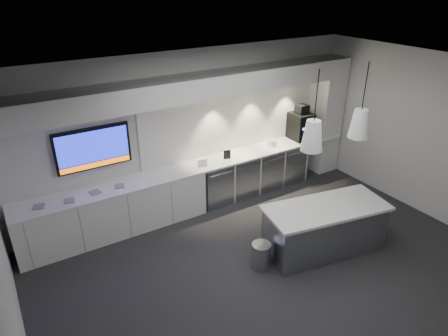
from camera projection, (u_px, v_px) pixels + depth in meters
floor at (269, 265)px, 6.35m from camera, size 7.00×7.00×0.00m
ceiling at (281, 77)px, 5.03m from camera, size 7.00×7.00×0.00m
wall_back at (193, 130)px, 7.60m from camera, size 7.00×0.00×7.00m
wall_front at (438, 287)px, 3.78m from camera, size 7.00×0.00×7.00m
wall_left at (1, 267)px, 4.04m from camera, size 0.00×7.00×7.00m
wall_right at (424, 135)px, 7.35m from camera, size 0.00×7.00×7.00m
back_counter at (202, 165)px, 7.63m from camera, size 6.80×0.65×0.04m
left_base_cabinets at (115, 211)px, 7.00m from camera, size 3.30×0.63×0.86m
fridge_unit_a at (213, 183)px, 7.94m from camera, size 0.60×0.61×0.85m
fridge_unit_b at (240, 175)px, 8.24m from camera, size 0.60×0.61×0.85m
fridge_unit_c at (264, 168)px, 8.54m from camera, size 0.60×0.61×0.85m
fridge_unit_d at (287, 162)px, 8.84m from camera, size 0.60×0.61×0.85m
backsplash at (245, 117)px, 8.13m from camera, size 4.60×0.03×1.30m
soffit at (199, 86)px, 6.98m from camera, size 6.90×0.60×0.40m
column at (325, 116)px, 8.97m from camera, size 0.55×0.55×2.60m
wall_tv at (93, 148)px, 6.64m from camera, size 1.25×0.07×0.72m
island at (324, 228)px, 6.52m from camera, size 2.12×1.21×0.85m
bin at (261, 255)px, 6.23m from camera, size 0.40×0.40×0.42m
coffee_machine at (301, 125)px, 8.67m from camera, size 0.44×0.61×0.77m
sign_black at (227, 155)px, 7.80m from camera, size 0.14×0.06×0.18m
sign_white at (203, 163)px, 7.50m from camera, size 0.18×0.06×0.14m
cup_cluster at (272, 143)px, 8.39m from camera, size 0.16×0.16×0.14m
tray_a at (39, 206)px, 6.21m from camera, size 0.20×0.20×0.02m
tray_b at (69, 201)px, 6.37m from camera, size 0.19×0.19×0.02m
tray_c at (95, 192)px, 6.61m from camera, size 0.19×0.19×0.02m
tray_d at (119, 186)px, 6.81m from camera, size 0.20×0.20×0.02m
pendant_left at (313, 135)px, 5.54m from camera, size 0.31×0.31×1.14m
pendant_right at (360, 123)px, 5.99m from camera, size 0.31×0.31×1.14m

